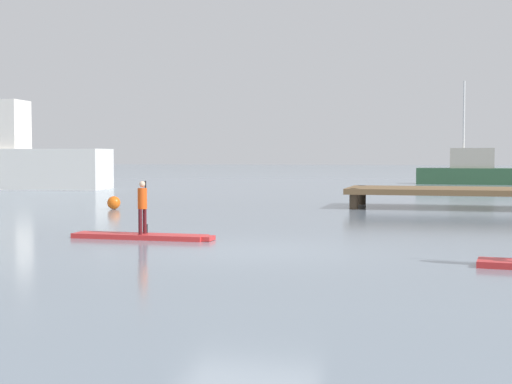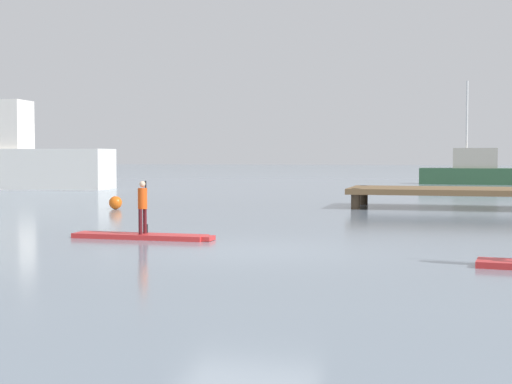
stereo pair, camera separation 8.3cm
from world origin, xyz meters
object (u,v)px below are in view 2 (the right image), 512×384
at_px(fishing_boat_green_midground, 475,171).
at_px(paddleboard_near, 143,236).
at_px(mooring_buoy_mid, 115,203).
at_px(paddler_child_solo, 143,204).

bearing_deg(fishing_boat_green_midground, paddleboard_near, -103.32).
bearing_deg(paddleboard_near, mooring_buoy_mid, 118.58).
distance_m(paddler_child_solo, mooring_buoy_mid, 8.72).
relative_size(paddleboard_near, fishing_boat_green_midground, 0.47).
xyz_separation_m(paddleboard_near, paddler_child_solo, (-0.00, 0.01, 0.65)).
bearing_deg(fishing_boat_green_midground, mooring_buoy_mid, -115.89).
bearing_deg(mooring_buoy_mid, paddler_child_solo, -61.40).
height_order(paddleboard_near, paddler_child_solo, paddler_child_solo).
relative_size(paddler_child_solo, fishing_boat_green_midground, 0.17).
height_order(paddler_child_solo, fishing_boat_green_midground, fishing_boat_green_midground).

